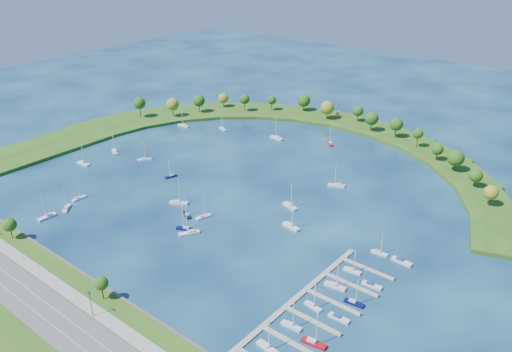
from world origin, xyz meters
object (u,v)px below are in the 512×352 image
Objects in this scene: docked_boat_3 at (314,342)px; docked_boat_8 at (352,270)px; docked_boat_4 at (313,306)px; moored_boat_12 at (187,214)px; docked_boat_7 at (354,302)px; moored_boat_4 at (115,151)px; moored_boat_8 at (47,216)px; moored_boat_13 at (336,185)px; moored_boat_10 at (79,198)px; moored_boat_14 at (223,129)px; moored_boat_9 at (291,226)px; moored_boat_18 at (144,159)px; docked_boat_6 at (335,285)px; moored_boat_15 at (185,228)px; moored_boat_3 at (179,202)px; dock_system at (313,306)px; moored_boat_7 at (189,232)px; moored_boat_2 at (203,216)px; docked_boat_2 at (291,325)px; moored_boat_5 at (277,137)px; moored_boat_16 at (290,205)px; moored_boat_17 at (184,125)px; docked_boat_0 at (267,347)px; moored_boat_11 at (171,176)px; docked_boat_10 at (379,252)px; moored_boat_1 at (83,163)px; moored_boat_0 at (330,143)px; docked_boat_11 at (402,261)px; moored_boat_6 at (66,208)px; docked_boat_9 at (372,285)px; docked_boat_5 at (339,318)px.

docked_boat_3 is 1.19× the size of docked_boat_8.
docked_boat_3 is 18.55m from docked_boat_4.
docked_boat_7 reaches higher than moored_boat_12.
moored_boat_8 is (40.36, -69.19, -0.02)m from moored_boat_4.
moored_boat_13 is 1.03× the size of docked_boat_3.
moored_boat_10 is 1.02× the size of moored_boat_14.
moored_boat_18 is (-111.45, 7.57, -0.05)m from moored_boat_9.
moored_boat_15 is at bearing 177.05° from docked_boat_6.
docked_boat_8 is (-0.00, 27.94, -0.00)m from docked_boat_4.
dock_system is at bearing -47.81° from moored_boat_3.
docked_boat_4 is (70.34, -6.93, -0.09)m from moored_boat_7.
moored_boat_2 is 1.01× the size of docked_boat_2.
moored_boat_5 reaches higher than dock_system.
moored_boat_2 reaches higher than docked_boat_8.
moored_boat_16 is 133.40m from moored_boat_17.
moored_boat_17 reaches higher than docked_boat_0.
moored_boat_11 is at bearing 88.13° from moored_boat_5.
moored_boat_9 is 74.14m from docked_boat_3.
moored_boat_17 is at bearing 155.83° from docked_boat_10.
moored_boat_5 is 1.31× the size of moored_boat_10.
moored_boat_4 is at bearing 37.03° from moored_boat_10.
moored_boat_1 is 89.85m from moored_boat_12.
moored_boat_1 is at bearing 169.89° from docked_boat_7.
moored_boat_0 is at bearing -111.63° from moored_boat_15.
moored_boat_8 reaches higher than moored_boat_2.
moored_boat_18 is (-38.97, -77.09, -0.07)m from moored_boat_5.
moored_boat_18 is at bearing 159.68° from docked_boat_6.
moored_boat_9 reaches higher than docked_boat_4.
moored_boat_0 is 129.96m from docked_boat_11.
dock_system is 5.76× the size of moored_boat_5.
moored_boat_6 is 157.58m from docked_boat_11.
moored_boat_4 is at bearing 85.01° from moored_boat_1.
docked_boat_9 reaches higher than dock_system.
moored_boat_9 is at bearing 71.82° from moored_boat_13.
moored_boat_14 is 1.33× the size of docked_boat_9.
docked_boat_3 is 1.44× the size of docked_boat_11.
moored_boat_8 is at bearing 144.65° from moored_boat_2.
docked_boat_0 is (0.22, -26.78, 0.57)m from dock_system.
moored_boat_4 reaches higher than docked_boat_2.
moored_boat_1 reaches higher than moored_boat_0.
docked_boat_7 is (183.55, -32.98, -0.08)m from moored_boat_4.
moored_boat_17 is (-42.38, 128.26, -0.02)m from moored_boat_8.
moored_boat_8 reaches higher than moored_boat_11.
moored_boat_6 is 133.39m from docked_boat_0.
moored_boat_5 reaches higher than moored_boat_10.
docked_boat_3 is at bearing -92.90° from docked_boat_5.
docked_boat_3 reaches higher than docked_boat_6.
moored_boat_9 is at bearing -59.10° from moored_boat_18.
docked_boat_0 reaches higher than docked_boat_2.
moored_boat_4 is at bearing -149.43° from moored_boat_8.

